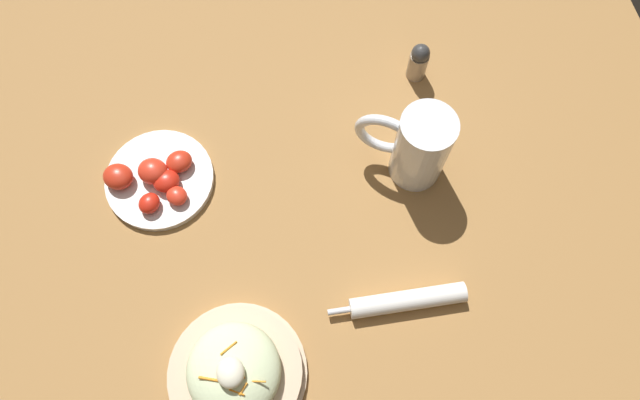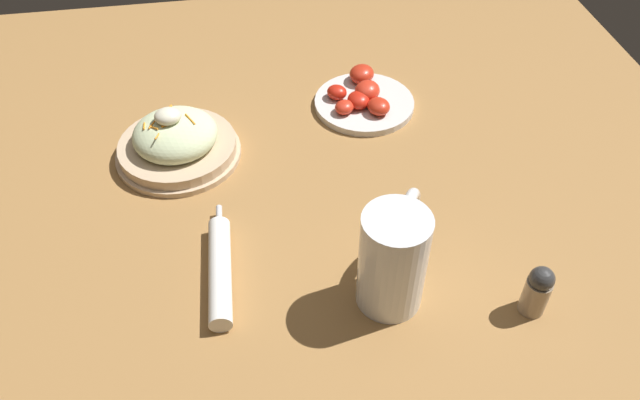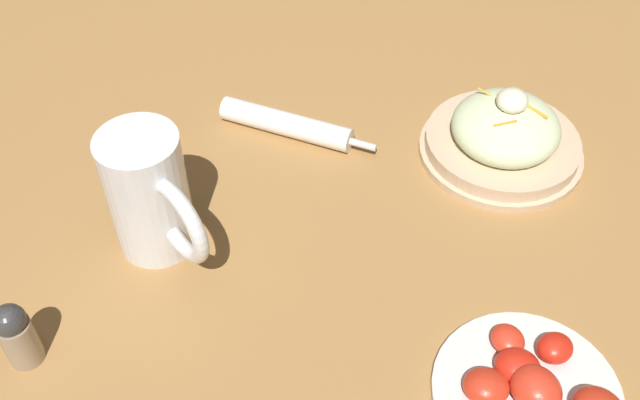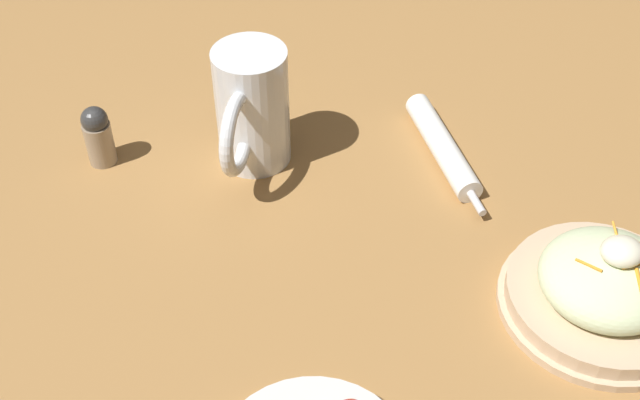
{
  "view_description": "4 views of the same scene",
  "coord_description": "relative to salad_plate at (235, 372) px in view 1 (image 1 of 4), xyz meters",
  "views": [
    {
      "loc": [
        -0.31,
        0.04,
        0.9
      ],
      "look_at": [
        0.02,
        -0.02,
        0.05
      ],
      "focal_mm": 31.72,
      "sensor_mm": 36.0,
      "label": 1
    },
    {
      "loc": [
        -0.11,
        -0.71,
        0.72
      ],
      "look_at": [
        -0.0,
        -0.05,
        0.06
      ],
      "focal_mm": 35.73,
      "sensor_mm": 36.0,
      "label": 2
    },
    {
      "loc": [
        0.54,
        0.17,
        0.66
      ],
      "look_at": [
        0.02,
        -0.01,
        0.08
      ],
      "focal_mm": 41.2,
      "sensor_mm": 36.0,
      "label": 3
    },
    {
      "loc": [
        0.23,
        0.58,
        0.68
      ],
      "look_at": [
        0.03,
        -0.04,
        0.06
      ],
      "focal_mm": 45.47,
      "sensor_mm": 36.0,
      "label": 4
    }
  ],
  "objects": [
    {
      "name": "salt_shaker",
      "position": [
        0.47,
        -0.4,
        0.01
      ],
      "size": [
        0.04,
        0.04,
        0.08
      ],
      "color": "gray",
      "rests_on": "ground_plane"
    },
    {
      "name": "ground_plane",
      "position": [
        0.21,
        -0.15,
        -0.03
      ],
      "size": [
        1.43,
        1.43,
        0.0
      ],
      "primitive_type": "plane",
      "color": "#9E703D"
    },
    {
      "name": "beer_mug",
      "position": [
        0.29,
        -0.35,
        0.04
      ],
      "size": [
        0.11,
        0.15,
        0.16
      ],
      "color": "white",
      "rests_on": "ground_plane"
    },
    {
      "name": "tomato_plate",
      "position": [
        0.34,
        0.09,
        -0.02
      ],
      "size": [
        0.19,
        0.19,
        0.05
      ],
      "color": "silver",
      "rests_on": "ground_plane"
    },
    {
      "name": "salad_plate",
      "position": [
        0.0,
        0.0,
        0.0
      ],
      "size": [
        0.21,
        0.21,
        0.1
      ],
      "color": "#D1B28E",
      "rests_on": "ground_plane"
    },
    {
      "name": "napkin_roll",
      "position": [
        0.06,
        -0.28,
        -0.02
      ],
      "size": [
        0.04,
        0.22,
        0.03
      ],
      "color": "white",
      "rests_on": "ground_plane"
    }
  ]
}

